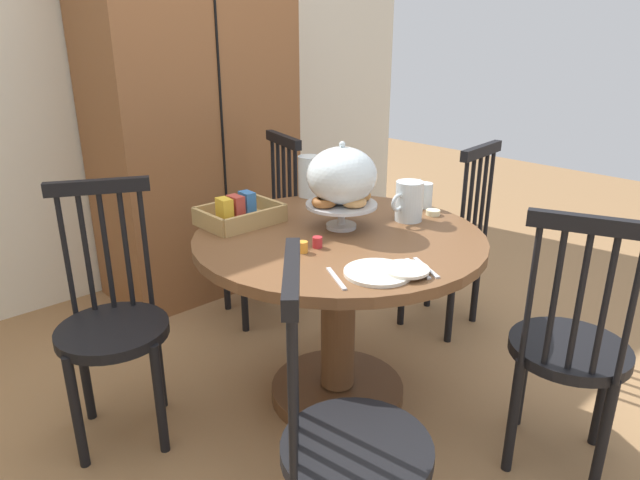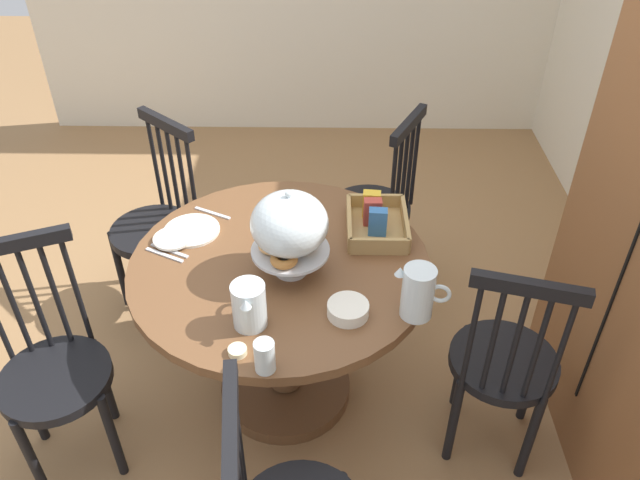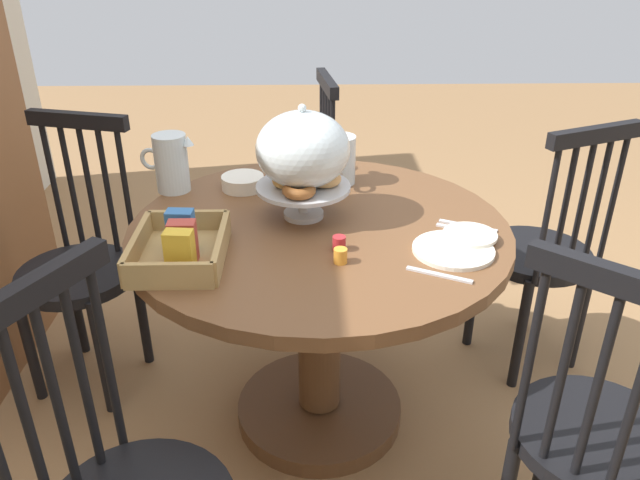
{
  "view_description": "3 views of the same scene",
  "coord_description": "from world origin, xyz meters",
  "views": [
    {
      "loc": [
        -1.32,
        -1.37,
        1.48
      ],
      "look_at": [
        0.02,
        0.08,
        0.74
      ],
      "focal_mm": 31.85,
      "sensor_mm": 36.0,
      "label": 1
    },
    {
      "loc": [
        1.92,
        0.26,
        2.21
      ],
      "look_at": [
        0.12,
        0.23,
        0.84
      ],
      "focal_mm": 35.24,
      "sensor_mm": 36.0,
      "label": 2
    },
    {
      "loc": [
        -1.52,
        0.12,
        1.54
      ],
      "look_at": [
        0.02,
        0.08,
        0.74
      ],
      "focal_mm": 34.78,
      "sensor_mm": 36.0,
      "label": 3
    }
  ],
  "objects": [
    {
      "name": "ground_plane",
      "position": [
        0.0,
        0.0,
        0.0
      ],
      "size": [
        10.0,
        10.0,
        0.0
      ],
      "primitive_type": "plane",
      "color": "#997047"
    },
    {
      "name": "wall_back",
      "position": [
        0.0,
        1.83,
        1.3
      ],
      "size": [
        4.8,
        0.06,
        2.6
      ],
      "primitive_type": "cube",
      "color": "silver",
      "rests_on": "ground_plane"
    },
    {
      "name": "wooden_armoire",
      "position": [
        0.35,
        1.5,
        0.98
      ],
      "size": [
        1.18,
        0.6,
        1.96
      ],
      "color": "brown",
      "rests_on": "ground_plane"
    },
    {
      "name": "dining_table",
      "position": [
        0.12,
        0.08,
        0.51
      ],
      "size": [
        1.12,
        1.12,
        0.74
      ],
      "color": "brown",
      "rests_on": "ground_plane"
    },
    {
      "name": "windsor_chair_near_window",
      "position": [
        0.36,
        0.91,
        0.45
      ],
      "size": [
        0.42,
        0.42,
        0.97
      ],
      "color": "black",
      "rests_on": "ground_plane"
    },
    {
      "name": "windsor_chair_by_cabinet",
      "position": [
        -0.64,
        0.49,
        0.45
      ],
      "size": [
        0.45,
        0.45,
        0.97
      ],
      "color": "black",
      "rests_on": "ground_plane"
    },
    {
      "name": "windsor_chair_facing_door",
      "position": [
        -0.46,
        -0.54,
        0.45
      ],
      "size": [
        0.47,
        0.47,
        0.97
      ],
      "color": "black",
      "rests_on": "ground_plane"
    },
    {
      "name": "windsor_chair_far_side",
      "position": [
        0.43,
        -0.72,
        0.45
      ],
      "size": [
        0.43,
        0.44,
        0.97
      ],
      "color": "black",
      "rests_on": "ground_plane"
    },
    {
      "name": "windsor_chair_host_seat",
      "position": [
        0.98,
        0.17,
        0.45
      ],
      "size": [
        0.4,
        0.4,
        0.97
      ],
      "color": "black",
      "rests_on": "ground_plane"
    },
    {
      "name": "pastry_stand_with_dome",
      "position": [
        0.18,
        0.13,
        0.94
      ],
      "size": [
        0.28,
        0.28,
        0.34
      ],
      "color": "silver",
      "rests_on": "dining_table"
    },
    {
      "name": "orange_juice_pitcher",
      "position": [
        0.45,
        0.01,
        0.81
      ],
      "size": [
        0.19,
        0.11,
        0.16
      ],
      "color": "silver",
      "rests_on": "dining_table"
    },
    {
      "name": "milk_pitcher",
      "position": [
        0.39,
        0.56,
        0.83
      ],
      "size": [
        0.11,
        0.19,
        0.19
      ],
      "color": "silver",
      "rests_on": "dining_table"
    },
    {
      "name": "cereal_basket",
      "position": [
        -0.09,
        0.45,
        0.78
      ],
      "size": [
        0.32,
        0.24,
        0.12
      ],
      "color": "tan",
      "rests_on": "dining_table"
    },
    {
      "name": "china_plate_large",
      "position": [
        -0.06,
        -0.27,
        0.75
      ],
      "size": [
        0.22,
        0.22,
        0.01
      ],
      "primitive_type": "cylinder",
      "color": "white",
      "rests_on": "dining_table"
    },
    {
      "name": "china_plate_small",
      "position": [
        0.01,
        -0.33,
        0.76
      ],
      "size": [
        0.15,
        0.15,
        0.01
      ],
      "primitive_type": "cylinder",
      "color": "white",
      "rests_on": "china_plate_large"
    },
    {
      "name": "cereal_bowl",
      "position": [
        0.4,
        0.33,
        0.76
      ],
      "size": [
        0.14,
        0.14,
        0.04
      ],
      "primitive_type": "cylinder",
      "color": "white",
      "rests_on": "dining_table"
    },
    {
      "name": "drinking_glass",
      "position": [
        0.64,
        0.08,
        0.8
      ],
      "size": [
        0.06,
        0.06,
        0.11
      ],
      "primitive_type": "cylinder",
      "color": "silver",
      "rests_on": "dining_table"
    },
    {
      "name": "butter_dish",
      "position": [
        0.58,
        -0.01,
        0.75
      ],
      "size": [
        0.06,
        0.06,
        0.02
      ],
      "primitive_type": "cylinder",
      "color": "beige",
      "rests_on": "dining_table"
    },
    {
      "name": "jam_jar_strawberry",
      "position": [
        -0.04,
        0.03,
        0.76
      ],
      "size": [
        0.04,
        0.04,
        0.04
      ],
      "primitive_type": "cylinder",
      "color": "#B7282D",
      "rests_on": "dining_table"
    },
    {
      "name": "jam_jar_apricot",
      "position": [
        -0.11,
        0.03,
        0.76
      ],
      "size": [
        0.04,
        0.04,
        0.04
      ],
      "primitive_type": "cylinder",
      "color": "orange",
      "rests_on": "dining_table"
    },
    {
      "name": "table_knife",
      "position": [
        0.07,
        -0.33,
        0.74
      ],
      "size": [
        0.09,
        0.16,
        0.01
      ],
      "primitive_type": "cube",
      "rotation": [
        0.0,
        0.0,
        4.25
      ],
      "color": "silver",
      "rests_on": "dining_table"
    },
    {
      "name": "dinner_fork",
      "position": [
        0.1,
        -0.35,
        0.74
      ],
      "size": [
        0.09,
        0.16,
        0.01
      ],
      "primitive_type": "cube",
      "rotation": [
        0.0,
        0.0,
        4.25
      ],
      "color": "silver",
      "rests_on": "dining_table"
    },
    {
      "name": "soup_spoon",
      "position": [
        -0.18,
        -0.21,
        0.74
      ],
      "size": [
        0.09,
        0.16,
        0.01
      ],
      "primitive_type": "cube",
      "rotation": [
        0.0,
        0.0,
        4.25
      ],
      "color": "silver",
      "rests_on": "dining_table"
    }
  ]
}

